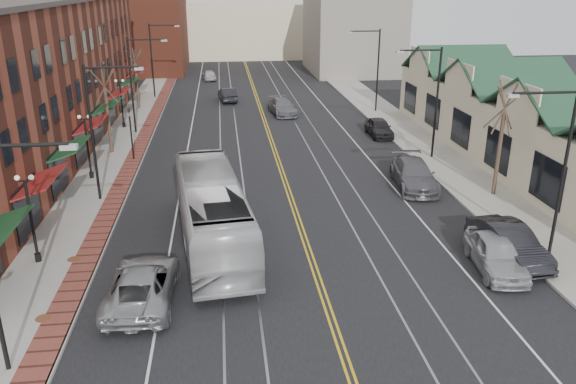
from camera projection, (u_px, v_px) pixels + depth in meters
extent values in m
plane|color=black|center=(341.00, 348.00, 20.35)|extent=(160.00, 160.00, 0.00)
cube|color=gray|center=(104.00, 178.00, 37.59)|extent=(4.00, 120.00, 0.15)
cube|color=gray|center=(448.00, 165.00, 40.23)|extent=(4.00, 120.00, 0.15)
cube|color=maroon|center=(16.00, 82.00, 41.42)|extent=(10.00, 50.00, 11.00)
cube|color=beige|center=(532.00, 133.00, 40.10)|extent=(8.00, 36.00, 4.60)
cube|color=maroon|center=(135.00, 21.00, 81.18)|extent=(14.00, 18.00, 14.00)
cube|color=beige|center=(242.00, 30.00, 97.75)|extent=(22.00, 14.00, 9.00)
cube|color=slate|center=(352.00, 33.00, 80.46)|extent=(12.00, 16.00, 11.00)
cylinder|color=black|center=(16.00, 145.00, 16.45)|extent=(3.00, 0.12, 0.12)
cube|color=#999999|center=(69.00, 147.00, 16.65)|extent=(0.50, 0.25, 0.15)
cylinder|color=black|center=(92.00, 134.00, 32.49)|extent=(0.16, 0.16, 8.00)
cylinder|color=black|center=(111.00, 67.00, 31.32)|extent=(3.00, 0.12, 0.12)
cube|color=#999999|center=(139.00, 69.00, 31.52)|extent=(0.50, 0.25, 0.15)
cylinder|color=black|center=(131.00, 86.00, 47.36)|extent=(0.16, 0.16, 8.00)
cylinder|color=black|center=(145.00, 40.00, 46.19)|extent=(3.00, 0.12, 0.12)
cube|color=#999999|center=(164.00, 41.00, 46.39)|extent=(0.50, 0.25, 0.15)
cylinder|color=black|center=(152.00, 61.00, 62.23)|extent=(0.16, 0.16, 8.00)
cylinder|color=black|center=(163.00, 25.00, 61.06)|extent=(3.00, 0.12, 0.12)
cube|color=#999999|center=(177.00, 26.00, 61.26)|extent=(0.50, 0.25, 0.15)
cylinder|color=black|center=(563.00, 175.00, 25.72)|extent=(0.16, 0.16, 8.00)
cylinder|color=black|center=(546.00, 93.00, 24.22)|extent=(3.00, 0.12, 0.12)
cube|color=#999999|center=(513.00, 96.00, 24.09)|extent=(0.50, 0.25, 0.15)
cylinder|color=black|center=(437.00, 104.00, 40.59)|extent=(0.16, 0.16, 8.00)
cylinder|color=black|center=(421.00, 50.00, 39.09)|extent=(3.00, 0.12, 0.12)
cube|color=#999999|center=(400.00, 52.00, 38.96)|extent=(0.50, 0.25, 0.15)
cylinder|color=black|center=(378.00, 71.00, 55.46)|extent=(0.16, 0.16, 8.00)
cylinder|color=black|center=(365.00, 31.00, 53.96)|extent=(3.00, 0.12, 0.12)
cube|color=#999999|center=(350.00, 32.00, 53.83)|extent=(0.50, 0.25, 0.15)
cylinder|color=black|center=(38.00, 257.00, 26.26)|extent=(0.28, 0.28, 0.40)
cylinder|color=black|center=(32.00, 222.00, 25.62)|extent=(0.14, 0.14, 4.00)
cube|color=black|center=(25.00, 181.00, 24.92)|extent=(0.60, 0.06, 0.06)
sphere|color=white|center=(17.00, 178.00, 24.83)|extent=(0.24, 0.24, 0.24)
sphere|color=white|center=(31.00, 177.00, 24.90)|extent=(0.24, 0.24, 0.24)
cylinder|color=black|center=(91.00, 175.00, 37.41)|extent=(0.28, 0.28, 0.40)
cylinder|color=black|center=(88.00, 149.00, 36.77)|extent=(0.14, 0.14, 4.00)
cube|color=black|center=(84.00, 119.00, 36.07)|extent=(0.60, 0.06, 0.06)
sphere|color=white|center=(79.00, 117.00, 35.98)|extent=(0.24, 0.24, 0.24)
sphere|color=white|center=(89.00, 117.00, 36.05)|extent=(0.24, 0.24, 0.24)
cylinder|color=black|center=(124.00, 125.00, 50.42)|extent=(0.28, 0.28, 0.40)
cylinder|color=black|center=(122.00, 105.00, 49.78)|extent=(0.14, 0.14, 4.00)
cube|color=black|center=(119.00, 82.00, 49.08)|extent=(0.60, 0.06, 0.06)
sphere|color=white|center=(116.00, 81.00, 48.99)|extent=(0.24, 0.24, 0.24)
sphere|color=white|center=(123.00, 81.00, 49.06)|extent=(0.24, 0.24, 0.24)
cylinder|color=#382B21|center=(109.00, 121.00, 42.22)|extent=(0.24, 0.24, 4.90)
cylinder|color=#382B21|center=(105.00, 87.00, 41.32)|extent=(0.58, 1.37, 2.90)
cylinder|color=#382B21|center=(105.00, 87.00, 41.32)|extent=(1.60, 0.66, 2.78)
cylinder|color=#382B21|center=(105.00, 87.00, 41.32)|extent=(0.53, 1.23, 2.96)
cylinder|color=#382B21|center=(105.00, 87.00, 41.32)|extent=(1.69, 1.03, 2.64)
cylinder|color=#382B21|center=(105.00, 87.00, 41.32)|extent=(1.78, 1.29, 2.48)
cylinder|color=#382B21|center=(137.00, 86.00, 57.15)|extent=(0.24, 0.24, 4.55)
cylinder|color=#382B21|center=(135.00, 62.00, 56.32)|extent=(0.55, 1.28, 2.69)
cylinder|color=#382B21|center=(135.00, 62.00, 56.32)|extent=(1.49, 0.62, 2.58)
cylinder|color=#382B21|center=(135.00, 62.00, 56.32)|extent=(0.50, 1.15, 2.75)
cylinder|color=#382B21|center=(135.00, 62.00, 56.32)|extent=(1.57, 0.97, 2.45)
cylinder|color=#382B21|center=(135.00, 62.00, 56.32)|extent=(1.66, 1.20, 2.30)
cylinder|color=#382B21|center=(499.00, 153.00, 33.75)|extent=(0.24, 0.24, 5.25)
cylinder|color=#382B21|center=(505.00, 108.00, 32.79)|extent=(0.61, 1.46, 3.10)
cylinder|color=#382B21|center=(505.00, 108.00, 32.79)|extent=(1.70, 0.70, 2.97)
cylinder|color=#382B21|center=(505.00, 108.00, 32.79)|extent=(0.56, 1.31, 3.17)
cylinder|color=#382B21|center=(505.00, 108.00, 32.79)|extent=(1.80, 1.10, 2.82)
cylinder|color=#382B21|center=(505.00, 108.00, 32.79)|extent=(1.90, 1.37, 2.65)
cylinder|color=#592D19|center=(43.00, 318.00, 21.85)|extent=(0.60, 0.60, 0.02)
cylinder|color=#592D19|center=(74.00, 259.00, 26.50)|extent=(0.60, 0.60, 0.02)
cylinder|color=black|center=(132.00, 138.00, 40.87)|extent=(0.12, 0.12, 3.20)
imported|color=black|center=(129.00, 114.00, 40.26)|extent=(0.18, 0.15, 0.90)
imported|color=silver|center=(212.00, 211.00, 27.88)|extent=(4.35, 12.77, 3.49)
imported|color=#979B9E|center=(142.00, 284.00, 23.05)|extent=(2.84, 5.81, 1.59)
imported|color=#A8ABB0|center=(496.00, 254.00, 25.60)|extent=(2.48, 4.97, 1.62)
imported|color=black|center=(509.00, 243.00, 26.58)|extent=(2.26, 5.28, 1.69)
imported|color=#59585E|center=(414.00, 174.00, 35.96)|extent=(3.02, 6.08, 1.70)
imported|color=black|center=(379.00, 127.00, 47.89)|extent=(1.82, 4.45, 1.51)
imported|color=black|center=(228.00, 95.00, 61.76)|extent=(2.17, 4.70, 1.49)
imported|color=slate|center=(282.00, 107.00, 55.66)|extent=(2.76, 5.50, 1.53)
imported|color=#B6B7BE|center=(209.00, 75.00, 74.94)|extent=(2.17, 4.25, 1.39)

